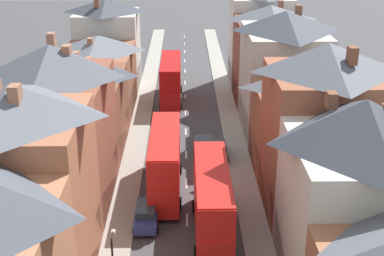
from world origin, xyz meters
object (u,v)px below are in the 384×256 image
at_px(double_decker_bus_lead, 171,79).
at_px(double_decker_bus_far_approaching, 165,161).
at_px(double_decker_bus_mid_street, 212,201).
at_px(car_mid_black, 173,65).
at_px(car_parked_left_a, 218,150).
at_px(car_parked_left_b, 204,145).
at_px(car_parked_right_a, 146,214).

xyz_separation_m(double_decker_bus_lead, double_decker_bus_far_approaching, (0.00, -23.54, 0.00)).
bearing_deg(double_decker_bus_mid_street, car_mid_black, 94.62).
relative_size(car_parked_left_a, car_parked_left_b, 1.03).
relative_size(double_decker_bus_mid_street, double_decker_bus_far_approaching, 1.00).
xyz_separation_m(car_parked_right_a, car_parked_left_b, (4.90, 13.03, -0.04)).
bearing_deg(double_decker_bus_lead, car_mid_black, 89.96).
distance_m(double_decker_bus_lead, double_decker_bus_far_approaching, 23.54).
distance_m(car_mid_black, car_parked_left_b, 30.03).
bearing_deg(double_decker_bus_far_approaching, double_decker_bus_mid_street, -62.24).
bearing_deg(car_parked_left_a, car_parked_right_a, -117.81).
distance_m(car_parked_left_a, car_mid_black, 31.46).
height_order(double_decker_bus_mid_street, car_parked_left_b, double_decker_bus_mid_street).
relative_size(car_parked_right_a, car_parked_left_b, 1.14).
bearing_deg(car_parked_left_b, car_parked_left_a, -44.35).
distance_m(double_decker_bus_lead, car_mid_black, 14.18).
bearing_deg(double_decker_bus_mid_street, double_decker_bus_far_approaching, 117.76).
height_order(double_decker_bus_lead, double_decker_bus_far_approaching, same).
bearing_deg(car_parked_left_a, car_parked_left_b, 135.65).
height_order(double_decker_bus_mid_street, car_parked_right_a, double_decker_bus_mid_street).
xyz_separation_m(double_decker_bus_lead, car_parked_right_a, (-1.29, -28.79, -1.97)).
distance_m(double_decker_bus_lead, car_parked_left_a, 17.84).
relative_size(double_decker_bus_lead, car_parked_right_a, 2.40).
height_order(double_decker_bus_mid_street, car_parked_left_a, double_decker_bus_mid_street).
bearing_deg(car_mid_black, double_decker_bus_far_approaching, -90.01).
xyz_separation_m(car_parked_right_a, car_mid_black, (1.30, 42.84, -0.00)).
xyz_separation_m(double_decker_bus_far_approaching, car_parked_right_a, (-1.29, -5.25, -1.97)).
bearing_deg(car_parked_right_a, double_decker_bus_lead, 87.43).
distance_m(car_parked_right_a, car_mid_black, 42.86).
distance_m(double_decker_bus_mid_street, car_parked_right_a, 5.51).
height_order(double_decker_bus_lead, car_mid_black, double_decker_bus_lead).
xyz_separation_m(double_decker_bus_far_approaching, car_mid_black, (0.01, 37.58, -1.97)).
distance_m(double_decker_bus_far_approaching, car_parked_left_b, 8.80).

